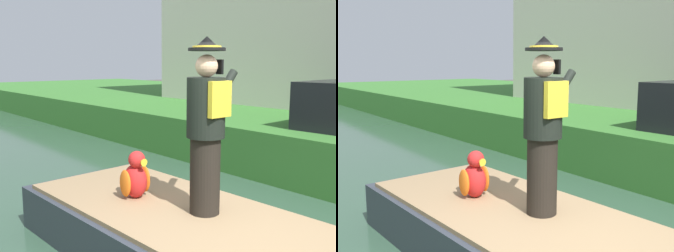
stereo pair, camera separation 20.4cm
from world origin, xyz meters
The scene contains 3 objects.
boat centered at (0.00, 0.75, 0.40)m, with size 1.96×4.26×0.61m.
person_pirate centered at (0.14, 0.50, 1.64)m, with size 0.61×0.42×1.85m.
parrot_plush centered at (-0.15, 1.37, 0.95)m, with size 0.36×0.34×0.57m.
Camera 2 is at (-2.63, -2.49, 2.30)m, focal length 42.70 mm.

